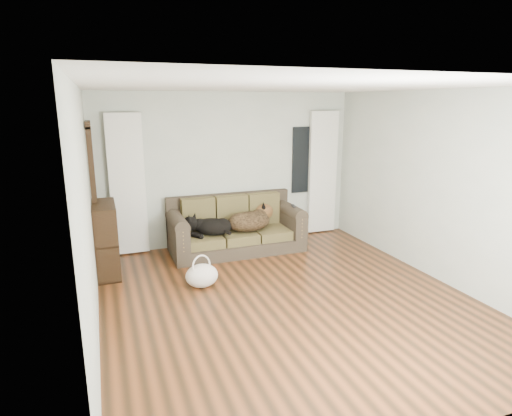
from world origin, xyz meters
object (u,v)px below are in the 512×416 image
object	(u,v)px
dog_black_lab	(210,227)
dog_shepherd	(251,221)
sofa	(236,225)
tote_bag	(202,276)
bookshelf	(106,241)

from	to	relation	value
dog_black_lab	dog_shepherd	world-z (taller)	dog_shepherd
sofa	tote_bag	size ratio (longest dim) A/B	4.94
tote_bag	dog_shepherd	bearing A→B (deg)	46.80
dog_black_lab	dog_shepherd	size ratio (longest dim) A/B	0.81
dog_shepherd	tote_bag	size ratio (longest dim) A/B	1.79
dog_black_lab	bookshelf	bearing A→B (deg)	-137.13
tote_bag	bookshelf	xyz separation A→B (m)	(-1.16, 0.94, 0.34)
dog_black_lab	sofa	bearing A→B (deg)	41.13
dog_black_lab	tote_bag	size ratio (longest dim) A/B	1.44
tote_bag	sofa	bearing A→B (deg)	54.20
dog_black_lab	tote_bag	distance (m)	1.29
dog_shepherd	bookshelf	size ratio (longest dim) A/B	0.75
dog_shepherd	bookshelf	world-z (taller)	bookshelf
bookshelf	dog_shepherd	bearing A→B (deg)	5.94
dog_black_lab	tote_bag	bearing A→B (deg)	-75.56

